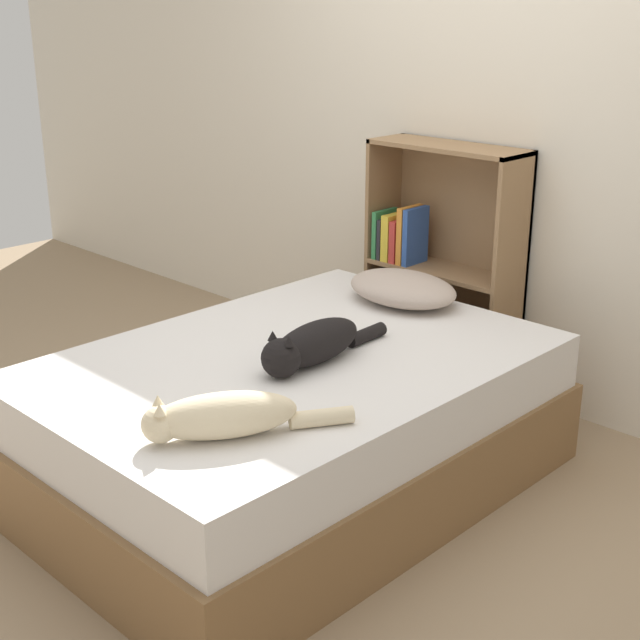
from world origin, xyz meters
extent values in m
plane|color=#997F60|center=(0.00, 0.00, 0.00)|extent=(8.00, 8.00, 0.00)
cube|color=silver|center=(0.00, 1.30, 1.25)|extent=(8.00, 0.06, 2.50)
cube|color=brown|center=(0.00, 0.00, 0.16)|extent=(1.32, 1.89, 0.31)
cube|color=silver|center=(0.00, 0.00, 0.42)|extent=(1.28, 1.84, 0.21)
ellipsoid|color=#B29E8E|center=(-0.10, 0.74, 0.59)|extent=(0.50, 0.35, 0.13)
ellipsoid|color=beige|center=(0.31, -0.58, 0.59)|extent=(0.35, 0.45, 0.14)
sphere|color=beige|center=(0.22, -0.74, 0.59)|extent=(0.11, 0.11, 0.11)
cone|color=beige|center=(0.24, -0.75, 0.65)|extent=(0.04, 0.04, 0.03)
cone|color=beige|center=(0.19, -0.72, 0.65)|extent=(0.04, 0.04, 0.03)
cylinder|color=beige|center=(0.47, -0.33, 0.55)|extent=(0.15, 0.19, 0.05)
ellipsoid|color=black|center=(0.11, 0.01, 0.60)|extent=(0.16, 0.42, 0.15)
sphere|color=black|center=(0.11, -0.16, 0.59)|extent=(0.14, 0.14, 0.14)
cone|color=black|center=(0.15, -0.16, 0.67)|extent=(0.04, 0.04, 0.03)
cone|color=black|center=(0.07, -0.16, 0.67)|extent=(0.04, 0.04, 0.03)
cylinder|color=black|center=(0.10, 0.29, 0.55)|extent=(0.06, 0.19, 0.05)
cube|color=#8E6B47|center=(-0.54, 1.13, 0.57)|extent=(0.02, 0.26, 1.14)
cube|color=#8E6B47|center=(0.18, 1.13, 0.57)|extent=(0.02, 0.26, 1.14)
cube|color=#8E6B47|center=(-0.18, 1.13, 0.01)|extent=(0.74, 0.26, 0.02)
cube|color=#8E6B47|center=(-0.18, 1.13, 1.13)|extent=(0.74, 0.26, 0.02)
cube|color=#8E6B47|center=(-0.18, 1.13, 0.57)|extent=(0.70, 0.26, 0.02)
cube|color=#8E6B47|center=(-0.18, 1.25, 0.57)|extent=(0.74, 0.02, 1.14)
cube|color=#337F47|center=(-0.50, 1.09, 0.69)|extent=(0.02, 0.16, 0.23)
cube|color=#232328|center=(-0.47, 1.09, 0.68)|extent=(0.02, 0.16, 0.19)
cube|color=gold|center=(-0.44, 1.09, 0.69)|extent=(0.04, 0.16, 0.22)
cube|color=#B7332D|center=(-0.39, 1.09, 0.68)|extent=(0.03, 0.16, 0.20)
cube|color=orange|center=(-0.35, 1.09, 0.71)|extent=(0.03, 0.16, 0.27)
cube|color=#2D519E|center=(-0.32, 1.09, 0.71)|extent=(0.03, 0.16, 0.26)
camera|label=1|loc=(2.16, -2.06, 1.73)|focal=50.00mm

